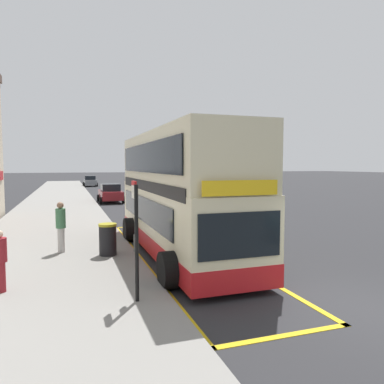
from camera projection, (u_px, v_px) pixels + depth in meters
name	position (u px, v px, depth m)	size (l,w,h in m)	color
ground_plane	(131.00, 196.00, 38.17)	(260.00, 260.00, 0.00)	#28282B
pavement_near	(60.00, 197.00, 35.90)	(6.00, 76.00, 0.14)	gray
double_decker_bus	(178.00, 198.00, 13.24)	(3.16, 10.07, 4.40)	beige
bus_bay_markings	(181.00, 255.00, 13.14)	(3.09, 13.36, 0.01)	gold
bus_stop_sign	(136.00, 231.00, 8.29)	(0.09, 0.51, 2.74)	black
parked_car_grey_across	(90.00, 181.00, 55.96)	(2.09, 4.20, 1.62)	slate
parked_car_maroon_distant	(110.00, 193.00, 31.76)	(2.09, 4.20, 1.62)	maroon
parked_car_grey_ahead	(204.00, 200.00, 25.53)	(2.09, 4.20, 1.62)	slate
pedestrian_waiting_near_sign	(0.00, 259.00, 8.87)	(0.34, 0.34, 1.54)	maroon
pedestrian_further_back	(61.00, 225.00, 12.93)	(0.34, 0.34, 1.81)	#B7B2AD
litter_bin	(108.00, 239.00, 12.57)	(0.62, 0.62, 1.09)	black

